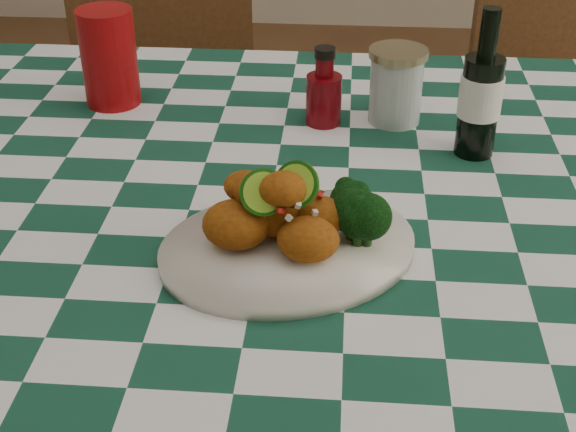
# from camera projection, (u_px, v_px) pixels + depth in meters

# --- Properties ---
(dining_table) EXTENTS (1.66, 1.06, 0.79)m
(dining_table) POSITION_uv_depth(u_px,v_px,m) (338.00, 401.00, 1.29)
(dining_table) COLOR #13422F
(dining_table) RESTS_ON ground
(plate) EXTENTS (0.38, 0.34, 0.02)m
(plate) POSITION_uv_depth(u_px,v_px,m) (288.00, 249.00, 0.95)
(plate) COLOR silver
(plate) RESTS_ON dining_table
(fried_chicken_pile) EXTENTS (0.15, 0.11, 0.10)m
(fried_chicken_pile) POSITION_uv_depth(u_px,v_px,m) (284.00, 208.00, 0.92)
(fried_chicken_pile) COLOR #984D0E
(fried_chicken_pile) RESTS_ON plate
(broccoli_side) EXTENTS (0.08, 0.08, 0.06)m
(broccoli_side) POSITION_uv_depth(u_px,v_px,m) (363.00, 218.00, 0.93)
(broccoli_side) COLOR black
(broccoli_side) RESTS_ON plate
(red_tumbler) EXTENTS (0.11, 0.11, 0.16)m
(red_tumbler) POSITION_uv_depth(u_px,v_px,m) (109.00, 57.00, 1.29)
(red_tumbler) COLOR #90070A
(red_tumbler) RESTS_ON dining_table
(ketchup_bottle) EXTENTS (0.07, 0.07, 0.12)m
(ketchup_bottle) POSITION_uv_depth(u_px,v_px,m) (324.00, 86.00, 1.23)
(ketchup_bottle) COLOR #62040A
(ketchup_bottle) RESTS_ON dining_table
(mason_jar) EXTENTS (0.10, 0.10, 0.12)m
(mason_jar) POSITION_uv_depth(u_px,v_px,m) (396.00, 86.00, 1.24)
(mason_jar) COLOR #B2BCBA
(mason_jar) RESTS_ON dining_table
(beer_bottle) EXTENTS (0.06, 0.06, 0.22)m
(beer_bottle) POSITION_uv_depth(u_px,v_px,m) (482.00, 84.00, 1.12)
(beer_bottle) COLOR black
(beer_bottle) RESTS_ON dining_table
(wooden_chair_left) EXTENTS (0.49, 0.51, 0.94)m
(wooden_chair_left) POSITION_uv_depth(u_px,v_px,m) (165.00, 154.00, 1.85)
(wooden_chair_left) COLOR #472814
(wooden_chair_left) RESTS_ON ground
(wooden_chair_right) EXTENTS (0.42, 0.43, 0.83)m
(wooden_chair_right) POSITION_uv_depth(u_px,v_px,m) (555.00, 179.00, 1.86)
(wooden_chair_right) COLOR #472814
(wooden_chair_right) RESTS_ON ground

